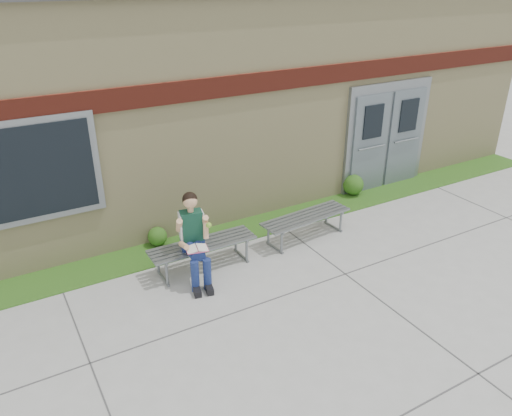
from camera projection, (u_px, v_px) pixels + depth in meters
ground at (313, 310)px, 7.09m from camera, size 80.00×80.00×0.00m
grass_strip at (229, 234)px, 9.12m from camera, size 16.00×0.80×0.02m
school_building at (156, 85)px, 10.86m from camera, size 16.20×6.22×4.20m
bench_left at (203, 249)px, 7.96m from camera, size 1.73×0.48×0.45m
bench_right at (306, 221)px, 8.86m from camera, size 1.74×0.62×0.44m
girl at (194, 237)px, 7.54m from camera, size 0.52×0.90×1.40m
shrub_mid at (157, 236)px, 8.67m from camera, size 0.33×0.33×0.33m
shrub_east at (353, 185)px, 10.60m from camera, size 0.44×0.44×0.44m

